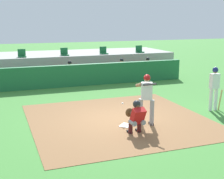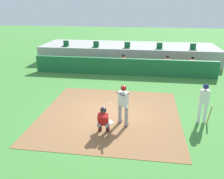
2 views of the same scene
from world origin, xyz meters
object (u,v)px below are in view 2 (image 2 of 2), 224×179
(batter_at_plate, at_px, (123,103))
(catcher_crouched, at_px, (103,119))
(stadium_seat_2, at_px, (127,46))
(stadium_seat_4, at_px, (193,48))
(dugout_player_0, at_px, (123,63))
(dugout_player_1, at_px, (167,64))
(stadium_seat_1, at_px, (96,46))
(stadium_seat_3, at_px, (160,47))
(on_deck_batter, at_px, (204,101))
(home_plate, at_px, (107,122))
(stadium_seat_0, at_px, (66,45))
(dugout_player_2, at_px, (192,65))

(batter_at_plate, bearing_deg, catcher_crouched, -134.19)
(stadium_seat_2, bearing_deg, stadium_seat_4, 0.00)
(catcher_crouched, height_order, dugout_player_0, dugout_player_0)
(dugout_player_1, distance_m, stadium_seat_4, 3.04)
(stadium_seat_1, height_order, stadium_seat_3, same)
(dugout_player_1, bearing_deg, batter_at_plate, -106.44)
(batter_at_plate, relative_size, on_deck_batter, 1.01)
(home_plate, bearing_deg, stadium_seat_0, 117.06)
(on_deck_batter, distance_m, stadium_seat_3, 9.69)
(on_deck_batter, height_order, stadium_seat_1, stadium_seat_1)
(batter_at_plate, bearing_deg, stadium_seat_1, 107.80)
(on_deck_batter, bearing_deg, dugout_player_0, 119.12)
(stadium_seat_4, bearing_deg, on_deck_batter, -96.72)
(on_deck_batter, height_order, dugout_player_0, on_deck_batter)
(stadium_seat_1, bearing_deg, on_deck_batter, -55.08)
(catcher_crouched, height_order, stadium_seat_4, stadium_seat_4)
(on_deck_batter, xyz_separation_m, stadium_seat_0, (-9.27, 9.56, 0.51))
(batter_at_plate, bearing_deg, dugout_player_0, 95.62)
(stadium_seat_0, relative_size, stadium_seat_2, 1.00)
(dugout_player_2, distance_m, stadium_seat_3, 3.18)
(dugout_player_1, height_order, dugout_player_2, same)
(catcher_crouched, distance_m, stadium_seat_4, 12.19)
(stadium_seat_0, height_order, stadium_seat_4, same)
(dugout_player_2, bearing_deg, home_plate, -121.00)
(catcher_crouched, distance_m, stadium_seat_1, 11.32)
(batter_at_plate, relative_size, stadium_seat_1, 3.76)
(stadium_seat_1, bearing_deg, stadium_seat_0, 180.00)
(stadium_seat_2, bearing_deg, dugout_player_2, -22.57)
(dugout_player_0, bearing_deg, stadium_seat_1, 140.67)
(catcher_crouched, relative_size, dugout_player_1, 1.29)
(dugout_player_0, distance_m, stadium_seat_2, 2.21)
(dugout_player_1, distance_m, dugout_player_2, 1.78)
(dugout_player_1, relative_size, stadium_seat_1, 2.71)
(on_deck_batter, height_order, stadium_seat_2, stadium_seat_2)
(home_plate, height_order, stadium_seat_3, stadium_seat_3)
(dugout_player_1, xyz_separation_m, stadium_seat_0, (-8.32, 2.03, 0.86))
(on_deck_batter, distance_m, stadium_seat_1, 11.67)
(on_deck_batter, bearing_deg, stadium_seat_2, 113.09)
(batter_at_plate, bearing_deg, on_deck_batter, 11.56)
(home_plate, height_order, stadium_seat_2, stadium_seat_2)
(catcher_crouched, relative_size, stadium_seat_4, 3.51)
(on_deck_batter, relative_size, stadium_seat_2, 3.72)
(stadium_seat_2, distance_m, stadium_seat_4, 5.20)
(on_deck_batter, xyz_separation_m, dugout_player_0, (-4.19, 7.52, -0.35))
(batter_at_plate, xyz_separation_m, stadium_seat_2, (-0.69, 10.25, 0.50))
(catcher_crouched, height_order, stadium_seat_3, stadium_seat_3)
(batter_at_plate, height_order, stadium_seat_0, stadium_seat_0)
(batter_at_plate, height_order, stadium_seat_1, stadium_seat_1)
(dugout_player_0, xyz_separation_m, stadium_seat_2, (0.12, 2.03, 0.86))
(dugout_player_0, xyz_separation_m, stadium_seat_4, (5.32, 2.03, 0.86))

